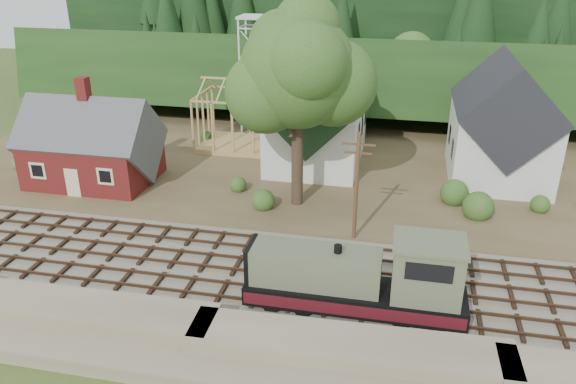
% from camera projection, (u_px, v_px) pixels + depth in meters
% --- Properties ---
extents(ground, '(140.00, 140.00, 0.00)m').
position_uv_depth(ground, '(237.00, 269.00, 36.14)').
color(ground, '#384C1E').
rests_on(ground, ground).
extents(embankment, '(64.00, 5.00, 1.60)m').
position_uv_depth(embankment, '(188.00, 355.00, 28.54)').
color(embankment, '#7F7259').
rests_on(embankment, ground).
extents(railroad_bed, '(64.00, 11.00, 0.16)m').
position_uv_depth(railroad_bed, '(237.00, 268.00, 36.11)').
color(railroad_bed, '#726B5B').
rests_on(railroad_bed, ground).
extents(village_flat, '(64.00, 26.00, 0.30)m').
position_uv_depth(village_flat, '(292.00, 167.00, 52.17)').
color(village_flat, brown).
rests_on(village_flat, ground).
extents(hillside, '(70.00, 28.96, 12.74)m').
position_uv_depth(hillside, '(329.00, 103.00, 73.68)').
color(hillside, '#1E3F19').
rests_on(hillside, ground).
extents(ridge, '(80.00, 20.00, 12.00)m').
position_uv_depth(ridge, '(343.00, 77.00, 87.98)').
color(ridge, black).
rests_on(ridge, ground).
extents(depot, '(10.80, 7.41, 9.00)m').
position_uv_depth(depot, '(92.00, 148.00, 47.70)').
color(depot, '#5B1814').
rests_on(depot, village_flat).
extents(church, '(8.40, 15.17, 13.00)m').
position_uv_depth(church, '(318.00, 111.00, 51.25)').
color(church, silver).
rests_on(church, village_flat).
extents(farmhouse, '(8.40, 10.80, 10.60)m').
position_uv_depth(farmhouse, '(502.00, 127.00, 47.74)').
color(farmhouse, silver).
rests_on(farmhouse, village_flat).
extents(timber_frame, '(8.20, 6.20, 6.99)m').
position_uv_depth(timber_frame, '(241.00, 119.00, 55.61)').
color(timber_frame, tan).
rests_on(timber_frame, village_flat).
extents(lattice_tower, '(3.20, 3.20, 12.12)m').
position_uv_depth(lattice_tower, '(256.00, 39.00, 58.23)').
color(lattice_tower, silver).
rests_on(lattice_tower, village_flat).
extents(big_tree, '(10.90, 8.40, 14.70)m').
position_uv_depth(big_tree, '(300.00, 79.00, 40.59)').
color(big_tree, '#38281E').
rests_on(big_tree, village_flat).
extents(telegraph_pole_near, '(2.20, 0.28, 8.00)m').
position_uv_depth(telegraph_pole_near, '(356.00, 186.00, 37.74)').
color(telegraph_pole_near, '#4C331E').
rests_on(telegraph_pole_near, ground).
extents(locomotive, '(12.06, 3.01, 4.82)m').
position_uv_depth(locomotive, '(363.00, 280.00, 31.02)').
color(locomotive, black).
rests_on(locomotive, railroad_bed).
extents(car_blue, '(2.00, 3.80, 1.23)m').
position_uv_depth(car_blue, '(133.00, 177.00, 47.98)').
color(car_blue, '#5A81C2').
rests_on(car_blue, village_flat).
extents(car_green, '(3.87, 2.30, 1.20)m').
position_uv_depth(car_green, '(31.00, 164.00, 50.79)').
color(car_green, '#669265').
rests_on(car_green, village_flat).
extents(patio_set, '(2.06, 2.06, 2.29)m').
position_uv_depth(patio_set, '(103.00, 167.00, 46.40)').
color(patio_set, silver).
rests_on(patio_set, village_flat).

